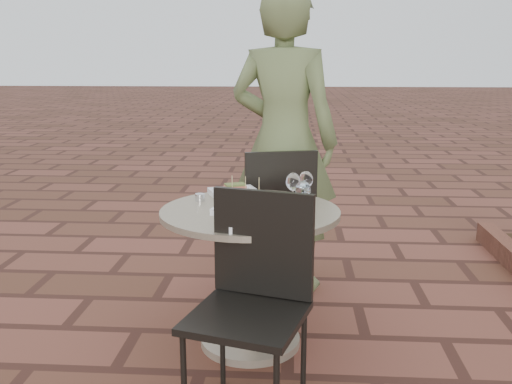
# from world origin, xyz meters

# --- Properties ---
(ground) EXTENTS (60.00, 60.00, 0.00)m
(ground) POSITION_xyz_m (0.00, 0.00, 0.00)
(ground) COLOR brown
(ground) RESTS_ON ground
(cafe_table) EXTENTS (0.90, 0.90, 0.73)m
(cafe_table) POSITION_xyz_m (-0.20, -0.10, 0.48)
(cafe_table) COLOR gray
(cafe_table) RESTS_ON ground
(chair_far) EXTENTS (0.53, 0.53, 0.93)m
(chair_far) POSITION_xyz_m (-0.08, 0.60, 0.55)
(chair_far) COLOR black
(chair_far) RESTS_ON ground
(chair_near) EXTENTS (0.55, 0.55, 0.93)m
(chair_near) POSITION_xyz_m (-0.14, -0.65, 0.55)
(chair_near) COLOR black
(chair_near) RESTS_ON ground
(diner) EXTENTS (0.80, 0.64, 1.92)m
(diner) POSITION_xyz_m (-0.05, 0.74, 0.96)
(diner) COLOR #515D33
(diner) RESTS_ON ground
(plate_salmon) EXTENTS (0.33, 0.33, 0.07)m
(plate_salmon) POSITION_xyz_m (-0.30, 0.18, 0.75)
(plate_salmon) COLOR white
(plate_salmon) RESTS_ON cafe_table
(plate_sliders) EXTENTS (0.33, 0.33, 0.17)m
(plate_sliders) POSITION_xyz_m (-0.22, -0.13, 0.77)
(plate_sliders) COLOR white
(plate_sliders) RESTS_ON cafe_table
(plate_tuna) EXTENTS (0.31, 0.31, 0.03)m
(plate_tuna) POSITION_xyz_m (-0.16, -0.37, 0.75)
(plate_tuna) COLOR white
(plate_tuna) RESTS_ON cafe_table
(wine_glass_right) EXTENTS (0.07, 0.07, 0.17)m
(wine_glass_right) POSITION_xyz_m (0.06, -0.22, 0.85)
(wine_glass_right) COLOR white
(wine_glass_right) RESTS_ON cafe_table
(wine_glass_mid) EXTENTS (0.08, 0.08, 0.18)m
(wine_glass_mid) POSITION_xyz_m (0.01, -0.03, 0.85)
(wine_glass_mid) COLOR white
(wine_glass_mid) RESTS_ON cafe_table
(wine_glass_far) EXTENTS (0.07, 0.07, 0.17)m
(wine_glass_far) POSITION_xyz_m (0.08, 0.05, 0.85)
(wine_glass_far) COLOR white
(wine_glass_far) RESTS_ON cafe_table
(steel_ramekin) EXTENTS (0.05, 0.05, 0.04)m
(steel_ramekin) POSITION_xyz_m (-0.48, 0.06, 0.75)
(steel_ramekin) COLOR silver
(steel_ramekin) RESTS_ON cafe_table
(cutlery_set) EXTENTS (0.13, 0.20, 0.00)m
(cutlery_set) POSITION_xyz_m (0.02, -0.24, 0.73)
(cutlery_set) COLOR silver
(cutlery_set) RESTS_ON cafe_table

